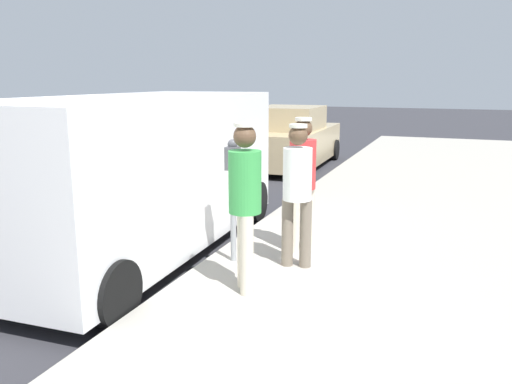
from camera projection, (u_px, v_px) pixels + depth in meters
The scene contains 8 objects.
ground_plane at pixel (119, 272), 6.58m from camera, with size 80.00×80.00×0.00m, color #2D2D33.
sidewalk_slab at pixel (407, 309), 5.32m from camera, with size 5.00×32.00×0.15m, color #9E998E.
parking_meter_near at pixel (233, 180), 6.32m from camera, with size 0.14×0.18×1.52m.
pedestrian_in_red at pixel (302, 176), 6.70m from camera, with size 0.34×0.34×1.75m.
pedestrian_in_green at pixel (245, 196), 5.40m from camera, with size 0.34×0.34×1.79m.
pedestrian_in_white at pixel (297, 186), 6.15m from camera, with size 0.36×0.34×1.71m.
parked_van at pixel (139, 170), 7.09m from camera, with size 2.27×5.26×2.15m.
parked_sedan_ahead at pixel (291, 140), 14.22m from camera, with size 2.03×4.44×1.65m.
Camera 1 is at (3.85, -5.17, 2.37)m, focal length 36.72 mm.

